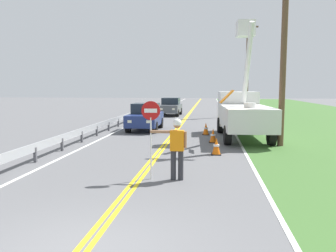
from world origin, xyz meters
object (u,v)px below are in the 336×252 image
object	(u,v)px
stop_sign_paddle	(151,122)
traffic_cone_tail	(206,129)
oncoming_sedan_second	(171,107)
traffic_cone_lead	(216,147)
traffic_cone_mid	(213,136)
oncoming_sedan_nearest	(145,117)
utility_pole_mid	(247,67)
flagger_worker	(177,145)
utility_pole_near	(284,55)
utility_bucket_truck	(242,111)

from	to	relation	value
stop_sign_paddle	traffic_cone_tail	xyz separation A→B (m)	(1.51, 9.77, -1.37)
oncoming_sedan_second	traffic_cone_lead	xyz separation A→B (m)	(4.04, -18.96, -0.50)
traffic_cone_mid	traffic_cone_tail	xyz separation A→B (m)	(-0.39, 2.73, 0.00)
oncoming_sedan_nearest	utility_pole_mid	size ratio (longest dim) A/B	0.47
flagger_worker	oncoming_sedan_nearest	size ratio (longest dim) A/B	0.44
utility_pole_near	utility_bucket_truck	bearing A→B (deg)	121.36
oncoming_sedan_nearest	utility_pole_near	size ratio (longest dim) A/B	0.52
stop_sign_paddle	utility_bucket_truck	distance (m)	9.66
oncoming_sedan_nearest	utility_pole_mid	distance (m)	14.15
traffic_cone_lead	flagger_worker	bearing A→B (deg)	-107.32
oncoming_sedan_nearest	traffic_cone_lead	distance (m)	8.73
oncoming_sedan_nearest	utility_pole_mid	world-z (taller)	utility_pole_mid
oncoming_sedan_second	utility_pole_near	bearing A→B (deg)	-66.77
stop_sign_paddle	utility_pole_mid	size ratio (longest dim) A/B	0.26
traffic_cone_lead	traffic_cone_tail	bearing A→B (deg)	94.81
flagger_worker	traffic_cone_lead	world-z (taller)	flagger_worker
flagger_worker	utility_pole_mid	distance (m)	23.58
oncoming_sedan_second	traffic_cone_mid	size ratio (longest dim) A/B	5.93
flagger_worker	traffic_cone_lead	size ratio (longest dim) A/B	2.61
flagger_worker	traffic_cone_mid	size ratio (longest dim) A/B	2.61
traffic_cone_lead	traffic_cone_tail	world-z (taller)	same
traffic_cone_mid	traffic_cone_tail	bearing A→B (deg)	98.02
utility_pole_mid	traffic_cone_mid	size ratio (longest dim) A/B	12.60
oncoming_sedan_nearest	oncoming_sedan_second	size ratio (longest dim) A/B	0.99
flagger_worker	stop_sign_paddle	size ratio (longest dim) A/B	0.78
traffic_cone_lead	traffic_cone_mid	world-z (taller)	same
utility_bucket_truck	traffic_cone_lead	bearing A→B (deg)	-106.19
utility_bucket_truck	oncoming_sedan_second	distance (m)	14.97
utility_pole_mid	traffic_cone_tail	xyz separation A→B (m)	(-3.62, -13.12, -4.26)
flagger_worker	oncoming_sedan_second	size ratio (longest dim) A/B	0.44
utility_pole_near	utility_pole_mid	bearing A→B (deg)	89.62
utility_bucket_truck	oncoming_sedan_nearest	size ratio (longest dim) A/B	1.67
flagger_worker	utility_pole_near	size ratio (longest dim) A/B	0.23
flagger_worker	utility_pole_mid	xyz separation A→B (m)	(4.36, 22.90, 3.55)
flagger_worker	oncoming_sedan_second	world-z (taller)	flagger_worker
oncoming_sedan_second	traffic_cone_lead	bearing A→B (deg)	-77.97
utility_bucket_truck	traffic_cone_tail	distance (m)	2.37
stop_sign_paddle	traffic_cone_tail	world-z (taller)	stop_sign_paddle
utility_pole_near	utility_pole_mid	size ratio (longest dim) A/B	0.91
stop_sign_paddle	utility_pole_near	xyz separation A→B (m)	(5.02, 6.46, 2.47)
traffic_cone_tail	traffic_cone_mid	bearing A→B (deg)	-81.98
utility_pole_mid	traffic_cone_tail	bearing A→B (deg)	-105.42
stop_sign_paddle	utility_pole_near	size ratio (longest dim) A/B	0.29
traffic_cone_tail	utility_bucket_truck	bearing A→B (deg)	-21.37
utility_bucket_truck	traffic_cone_tail	world-z (taller)	utility_bucket_truck
oncoming_sedan_nearest	traffic_cone_mid	xyz separation A→B (m)	(4.25, -4.46, -0.50)
utility_bucket_truck	oncoming_sedan_nearest	world-z (taller)	utility_bucket_truck
oncoming_sedan_nearest	oncoming_sedan_second	xyz separation A→B (m)	(0.32, 11.41, 0.00)
oncoming_sedan_nearest	flagger_worker	bearing A→B (deg)	-74.80
utility_bucket_truck	traffic_cone_mid	world-z (taller)	utility_bucket_truck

